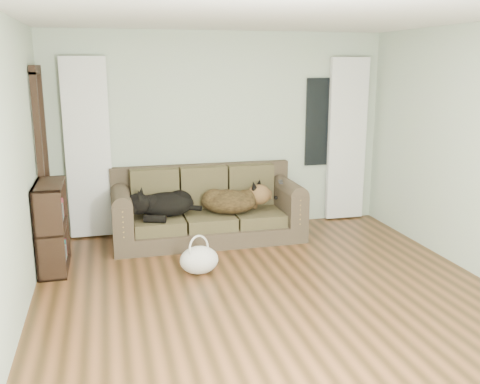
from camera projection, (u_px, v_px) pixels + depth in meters
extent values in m
plane|color=#3B2713|center=(276.00, 301.00, 5.04)|extent=(5.00, 5.00, 0.00)
plane|color=white|center=(281.00, 12.00, 4.43)|extent=(5.00, 5.00, 0.00)
cube|color=#ADC3A5|center=(220.00, 132.00, 7.09)|extent=(4.50, 0.04, 2.60)
cube|color=#ADC3A5|center=(7.00, 179.00, 4.20)|extent=(0.04, 5.00, 2.60)
cube|color=white|center=(88.00, 149.00, 6.65)|extent=(0.55, 0.08, 2.25)
cube|color=white|center=(347.00, 140.00, 7.48)|extent=(0.55, 0.08, 2.25)
cube|color=black|center=(323.00, 122.00, 7.39)|extent=(0.50, 0.03, 1.20)
cube|color=black|center=(43.00, 164.00, 6.21)|extent=(0.07, 0.60, 2.10)
cube|color=#393125|center=(208.00, 205.00, 6.73)|extent=(2.36, 1.02, 0.97)
ellipsoid|color=black|center=(163.00, 206.00, 6.57)|extent=(0.75, 0.56, 0.30)
ellipsoid|color=black|center=(232.00, 202.00, 6.74)|extent=(0.89, 0.78, 0.32)
cube|color=black|center=(281.00, 182.00, 6.75)|extent=(0.08, 0.17, 0.02)
ellipsoid|color=silver|center=(199.00, 259.00, 5.68)|extent=(0.48, 0.42, 0.30)
cube|color=black|center=(52.00, 225.00, 5.74)|extent=(0.38, 0.80, 0.96)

